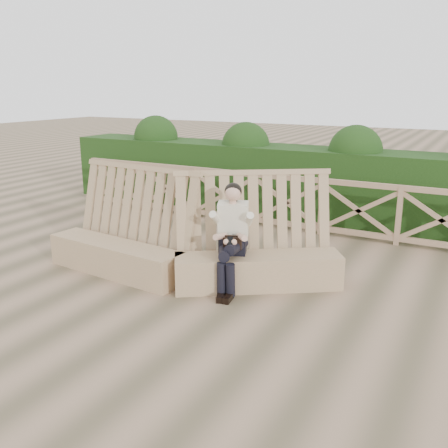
% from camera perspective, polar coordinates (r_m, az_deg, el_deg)
% --- Properties ---
extents(ground, '(60.00, 60.00, 0.00)m').
position_cam_1_polar(ground, '(7.15, -3.45, -7.44)').
color(ground, brown).
rests_on(ground, ground).
extents(bench, '(4.46, 1.97, 1.62)m').
position_cam_1_polar(bench, '(7.43, -4.41, -3.21)').
color(bench, '#947C54').
rests_on(bench, ground).
extents(woman, '(0.57, 0.95, 1.50)m').
position_cam_1_polar(woman, '(6.94, 0.88, -1.07)').
color(woman, black).
rests_on(woman, ground).
extents(guardrail, '(10.10, 0.09, 1.10)m').
position_cam_1_polar(guardrail, '(9.98, 7.14, 2.48)').
color(guardrail, '#8F6F53').
rests_on(guardrail, ground).
extents(hedge, '(12.00, 1.20, 1.50)m').
position_cam_1_polar(hedge, '(11.05, 9.47, 4.70)').
color(hedge, black).
rests_on(hedge, ground).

